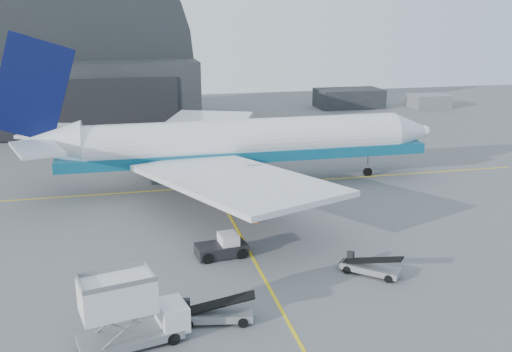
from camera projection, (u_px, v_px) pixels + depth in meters
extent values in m
plane|color=#565659|center=(250.00, 254.00, 48.71)|extent=(200.00, 200.00, 0.00)
cube|color=yellow|center=(214.00, 187.00, 67.43)|extent=(80.00, 0.25, 0.02)
cube|color=yellow|center=(256.00, 263.00, 46.83)|extent=(0.25, 40.00, 0.02)
cube|color=black|center=(54.00, 92.00, 103.12)|extent=(50.00, 28.00, 12.00)
cube|color=black|center=(45.00, 110.00, 90.19)|extent=(42.00, 0.40, 9.50)
cube|color=black|center=(348.00, 107.00, 124.41)|extent=(14.00, 8.00, 4.00)
cube|color=gray|center=(428.00, 107.00, 124.37)|extent=(8.00, 6.00, 2.80)
cylinder|color=white|center=(247.00, 140.00, 67.27)|extent=(37.37, 4.98, 4.98)
cone|color=white|center=(410.00, 132.00, 71.84)|extent=(4.57, 4.98, 4.98)
sphere|color=white|center=(424.00, 131.00, 72.30)|extent=(1.45, 1.45, 1.45)
cone|color=white|center=(48.00, 144.00, 62.23)|extent=(7.27, 4.98, 4.98)
cube|color=black|center=(401.00, 127.00, 71.40)|extent=(2.70, 2.28, 0.73)
cube|color=#0D5473|center=(247.00, 153.00, 67.71)|extent=(43.60, 5.03, 1.25)
cube|color=white|center=(233.00, 179.00, 54.99)|extent=(19.14, 25.45, 1.51)
cube|color=white|center=(199.00, 130.00, 78.31)|extent=(19.14, 25.45, 1.51)
cube|color=white|center=(37.00, 148.00, 57.57)|extent=(6.35, 8.69, 0.36)
cube|color=white|center=(47.00, 131.00, 66.32)|extent=(6.35, 8.69, 0.36)
cube|color=#070D38|center=(32.00, 88.00, 60.32)|extent=(9.62, 0.52, 11.96)
cylinder|color=gray|center=(254.00, 182.00, 60.01)|extent=(5.40, 2.80, 2.80)
cylinder|color=gray|center=(226.00, 147.00, 75.56)|extent=(5.40, 2.80, 2.80)
cylinder|color=#A5A5AA|center=(368.00, 164.00, 71.75)|extent=(0.29, 0.29, 2.91)
cylinder|color=black|center=(368.00, 172.00, 72.02)|extent=(1.14, 0.36, 1.14)
cylinder|color=black|center=(236.00, 188.00, 65.04)|extent=(1.35, 0.47, 1.35)
cylinder|color=black|center=(226.00, 173.00, 71.26)|extent=(1.35, 0.47, 1.35)
cube|color=gray|center=(131.00, 337.00, 35.17)|extent=(6.63, 3.81, 0.52)
cube|color=silver|center=(172.00, 315.00, 36.07)|extent=(2.15, 2.70, 1.66)
cube|color=black|center=(184.00, 309.00, 36.33)|extent=(0.52, 1.94, 0.93)
cube|color=silver|center=(117.00, 296.00, 34.09)|extent=(4.83, 3.50, 2.08)
cylinder|color=black|center=(173.00, 338.00, 35.27)|extent=(0.88, 0.49, 0.83)
cylinder|color=black|center=(163.00, 322.00, 37.16)|extent=(0.88, 0.49, 0.83)
cylinder|color=black|center=(88.00, 340.00, 35.15)|extent=(0.88, 0.49, 0.83)
cube|color=black|center=(221.00, 249.00, 48.13)|extent=(4.46, 2.79, 0.95)
cube|color=silver|center=(228.00, 239.00, 48.10)|extent=(1.69, 2.06, 0.95)
cylinder|color=black|center=(242.00, 254.00, 47.70)|extent=(0.99, 0.48, 0.95)
cylinder|color=black|center=(234.00, 244.00, 49.61)|extent=(0.99, 0.48, 0.95)
cylinder|color=black|center=(208.00, 258.00, 46.74)|extent=(0.99, 0.48, 0.95)
cylinder|color=black|center=(201.00, 249.00, 48.65)|extent=(0.99, 0.48, 0.95)
cube|color=gray|center=(216.00, 315.00, 37.85)|extent=(5.11, 2.48, 0.50)
cube|color=black|center=(216.00, 304.00, 37.64)|extent=(5.33, 1.99, 1.42)
cube|color=black|center=(186.00, 304.00, 38.18)|extent=(0.62, 0.53, 0.67)
cylinder|color=black|center=(243.00, 322.00, 37.25)|extent=(0.71, 0.39, 0.67)
cylinder|color=black|center=(242.00, 310.00, 38.74)|extent=(0.71, 0.39, 0.67)
cylinder|color=black|center=(188.00, 324.00, 37.05)|extent=(0.71, 0.39, 0.67)
cylinder|color=black|center=(190.00, 312.00, 38.55)|extent=(0.71, 0.39, 0.67)
cube|color=gray|center=(370.00, 269.00, 44.76)|extent=(4.46, 4.23, 0.47)
cube|color=black|center=(371.00, 260.00, 44.56)|extent=(4.33, 4.04, 1.33)
cube|color=black|center=(351.00, 255.00, 45.97)|extent=(0.67, 0.66, 0.63)
cylinder|color=black|center=(389.00, 279.00, 43.42)|extent=(0.64, 0.61, 0.63)
cylinder|color=black|center=(394.00, 271.00, 44.65)|extent=(0.64, 0.61, 0.63)
cylinder|color=black|center=(347.00, 270.00, 44.96)|extent=(0.64, 0.61, 0.63)
cylinder|color=black|center=(353.00, 263.00, 46.19)|extent=(0.64, 0.61, 0.63)
cube|color=#EE5307|center=(256.00, 222.00, 55.94)|extent=(0.39, 0.39, 0.03)
cone|color=#EE5307|center=(256.00, 220.00, 55.87)|extent=(0.39, 0.39, 0.56)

